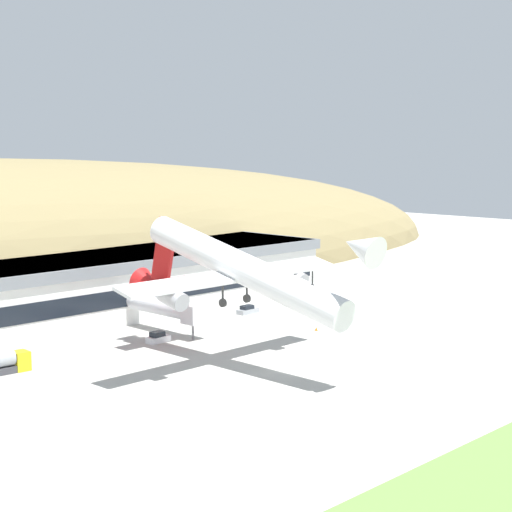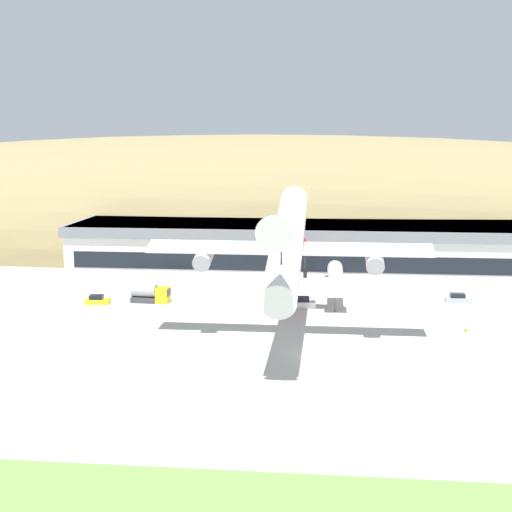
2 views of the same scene
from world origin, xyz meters
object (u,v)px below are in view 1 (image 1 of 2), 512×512
object	(u,v)px
cargo_airplane	(238,270)
traffic_cone_0	(316,329)
jetway_0	(169,308)
service_car_2	(248,310)
fuel_truck	(5,362)
service_car_1	(158,338)
terminal_building	(87,282)

from	to	relation	value
cargo_airplane	traffic_cone_0	size ratio (longest dim) A/B	75.24
jetway_0	traffic_cone_0	distance (m)	23.34
service_car_2	fuel_truck	xyz separation A→B (m)	(-49.07, -5.06, 0.83)
service_car_1	service_car_2	xyz separation A→B (m)	(24.53, 5.72, -0.08)
jetway_0	traffic_cone_0	xyz separation A→B (m)	(17.67, -14.80, -3.71)
service_car_2	fuel_truck	world-z (taller)	fuel_truck
jetway_0	fuel_truck	bearing A→B (deg)	-174.98
jetway_0	service_car_2	bearing A→B (deg)	7.19
cargo_airplane	service_car_1	size ratio (longest dim) A/B	11.63
terminal_building	cargo_airplane	world-z (taller)	cargo_airplane
service_car_1	jetway_0	bearing A→B (deg)	33.53
cargo_airplane	service_car_2	size ratio (longest dim) A/B	10.35
traffic_cone_0	fuel_truck	bearing A→B (deg)	165.46
fuel_truck	cargo_airplane	bearing A→B (deg)	-39.72
jetway_0	service_car_2	world-z (taller)	jetway_0
fuel_truck	jetway_0	bearing A→B (deg)	5.02
service_car_2	cargo_airplane	bearing A→B (deg)	-136.94
cargo_airplane	fuel_truck	bearing A→B (deg)	140.28
service_car_1	fuel_truck	world-z (taller)	fuel_truck
jetway_0	fuel_truck	world-z (taller)	jetway_0
terminal_building	fuel_truck	distance (m)	36.58
jetway_0	cargo_airplane	distance (m)	24.37
cargo_airplane	terminal_building	bearing A→B (deg)	82.98
cargo_airplane	fuel_truck	size ratio (longest dim) A/B	6.95
service_car_1	traffic_cone_0	world-z (taller)	service_car_1
terminal_building	service_car_2	bearing A→B (deg)	-40.45
traffic_cone_0	terminal_building	bearing A→B (deg)	118.28
terminal_building	service_car_2	world-z (taller)	terminal_building
service_car_1	traffic_cone_0	size ratio (longest dim) A/B	6.47
terminal_building	traffic_cone_0	distance (m)	40.13
cargo_airplane	service_car_2	xyz separation A→B (m)	(25.96, 24.26, -12.28)
terminal_building	cargo_airplane	bearing A→B (deg)	-97.02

